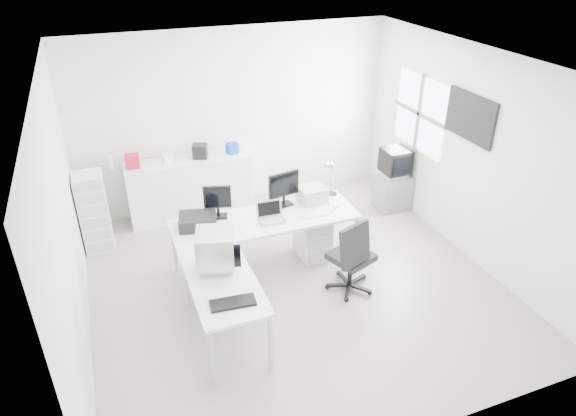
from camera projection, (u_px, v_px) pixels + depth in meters
name	position (u px, v px, depth m)	size (l,w,h in m)	color
floor	(294.00, 282.00, 6.65)	(5.00, 5.00, 0.01)	beige
ceiling	(295.00, 64.00, 5.29)	(5.00, 5.00, 0.01)	white
back_wall	(235.00, 119.00, 8.01)	(5.00, 0.02, 2.80)	silver
left_wall	(65.00, 225.00, 5.19)	(0.02, 5.00, 2.80)	silver
right_wall	(470.00, 155.00, 6.75)	(0.02, 5.00, 2.80)	silver
window	(419.00, 114.00, 7.63)	(0.02, 1.20, 1.10)	white
wall_picture	(470.00, 117.00, 6.58)	(0.04, 0.90, 0.60)	black
main_desk	(266.00, 243.00, 6.78)	(2.40, 0.80, 0.75)	white
side_desk	(225.00, 309.00, 5.62)	(0.70, 1.40, 0.75)	white
drawer_pedestal	(313.00, 236.00, 7.08)	(0.40, 0.50, 0.60)	white
inkjet_printer	(198.00, 221.00, 6.38)	(0.45, 0.35, 0.16)	black
lcd_monitor_small	(218.00, 202.00, 6.53)	(0.35, 0.20, 0.44)	black
lcd_monitor_large	(284.00, 190.00, 6.80)	(0.44, 0.18, 0.46)	black
laptop	(271.00, 213.00, 6.48)	(0.36, 0.37, 0.24)	#B7B7BA
white_keyboard	(316.00, 214.00, 6.68)	(0.38, 0.12, 0.02)	white
white_mouse	(335.00, 207.00, 6.80)	(0.06, 0.06, 0.06)	white
laser_printer	(312.00, 194.00, 6.97)	(0.36, 0.31, 0.21)	#B6B6B6
desk_lamp	(333.00, 178.00, 7.07)	(0.16, 0.16, 0.49)	silver
crt_monitor	(216.00, 252.00, 5.54)	(0.37, 0.37, 0.43)	#B7B7BA
black_keyboard	(233.00, 303.00, 5.10)	(0.46, 0.18, 0.03)	black
office_chair	(351.00, 253.00, 6.30)	(0.61, 0.61, 1.05)	#2A2C30
tv_cabinet	(392.00, 192.00, 8.27)	(0.52, 0.43, 0.57)	slate
crt_tv	(395.00, 163.00, 8.02)	(0.50, 0.48, 0.45)	black
sideboard	(191.00, 188.00, 7.98)	(1.90, 0.48, 0.95)	white
clutter_box_a	(132.00, 161.00, 7.45)	(0.19, 0.17, 0.19)	#B31933
clutter_box_b	(167.00, 158.00, 7.62)	(0.13, 0.11, 0.13)	white
clutter_box_c	(200.00, 151.00, 7.76)	(0.21, 0.19, 0.21)	black
clutter_box_d	(232.00, 148.00, 7.93)	(0.16, 0.14, 0.16)	#1838A9
clutter_bottle	(110.00, 162.00, 7.39)	(0.07, 0.07, 0.22)	white
filing_cabinet	(94.00, 212.00, 7.14)	(0.39, 0.47, 1.12)	white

